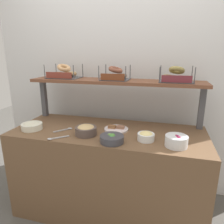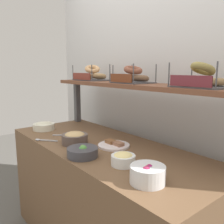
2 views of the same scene
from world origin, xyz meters
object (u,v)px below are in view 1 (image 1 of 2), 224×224
serving_spoon_near_plate (55,138)px  bagel_basket_everything (176,77)px  bowl_veggie_mix (112,139)px  bowl_egg_salad (146,136)px  bowl_hummus (86,130)px  bagel_basket_sesame (64,73)px  bowl_beet_salad (176,141)px  serving_plate_white (116,129)px  serving_spoon_by_edge (66,129)px  bagel_basket_cinnamon_raisin (115,75)px  bowl_potato_salad (32,126)px

serving_spoon_near_plate → bagel_basket_everything: size_ratio=0.49×
bowl_veggie_mix → bagel_basket_everything: (0.47, 0.51, 0.45)m
bowl_egg_salad → bowl_hummus: bearing=-178.7°
bowl_veggie_mix → bagel_basket_sesame: size_ratio=0.58×
bowl_beet_salad → serving_plate_white: bowl_beet_salad is taller
bowl_veggie_mix → bowl_hummus: size_ratio=1.02×
serving_plate_white → serving_spoon_by_edge: 0.46m
bowl_egg_salad → bowl_veggie_mix: bowl_egg_salad is taller
serving_spoon_near_plate → bagel_basket_cinnamon_raisin: (0.37, 0.57, 0.47)m
bowl_beet_salad → bowl_veggie_mix: 0.49m
serving_spoon_near_plate → serving_spoon_by_edge: bearing=91.4°
bowl_egg_salad → serving_spoon_near_plate: size_ratio=0.93×
bowl_hummus → bagel_basket_sesame: size_ratio=0.57×
bowl_beet_salad → serving_plate_white: size_ratio=0.77×
bowl_egg_salad → serving_spoon_by_edge: bowl_egg_salad is taller
bowl_beet_salad → bagel_basket_sesame: bagel_basket_sesame is taller
bowl_egg_salad → serving_plate_white: bearing=149.6°
bagel_basket_sesame → bowl_egg_salad: bearing=-24.6°
bagel_basket_sesame → serving_plate_white: bearing=-21.7°
serving_spoon_by_edge → bagel_basket_cinnamon_raisin: size_ratio=0.53×
bowl_veggie_mix → bowl_hummus: bearing=159.7°
bowl_potato_salad → bagel_basket_cinnamon_raisin: 0.92m
bowl_beet_salad → bowl_potato_salad: (-1.28, 0.04, -0.01)m
bowl_beet_salad → serving_spoon_near_plate: 0.97m
bowl_veggie_mix → serving_spoon_near_plate: (-0.47, -0.06, -0.02)m
bowl_hummus → serving_spoon_by_edge: (-0.22, 0.06, -0.04)m
serving_spoon_near_plate → bagel_basket_everything: 1.19m
bagel_basket_cinnamon_raisin → bowl_potato_salad: bearing=-148.4°
bowl_hummus → serving_spoon_near_plate: bearing=-144.3°
bagel_basket_sesame → bowl_beet_salad: bearing=-22.3°
bowl_beet_salad → bowl_potato_salad: 1.28m
serving_plate_white → bowl_veggie_mix: bearing=-83.5°
bowl_veggie_mix → bagel_basket_sesame: 0.95m
serving_spoon_by_edge → bowl_egg_salad: bearing=-3.5°
serving_plate_white → serving_spoon_by_edge: serving_plate_white is taller
serving_plate_white → serving_spoon_near_plate: serving_plate_white is taller
serving_plate_white → serving_spoon_by_edge: bearing=-164.4°
bowl_egg_salad → bowl_potato_salad: size_ratio=0.72×
bagel_basket_sesame → bagel_basket_cinnamon_raisin: bearing=-1.4°
serving_plate_white → bowl_hummus: bearing=-141.3°
bowl_hummus → bowl_egg_salad: bearing=1.3°
serving_spoon_by_edge → bagel_basket_everything: (0.94, 0.36, 0.47)m
bowl_veggie_mix → serving_plate_white: 0.28m
bowl_beet_salad → serving_plate_white: bearing=156.9°
serving_spoon_near_plate → serving_spoon_by_edge: 0.21m
bowl_veggie_mix → serving_spoon_by_edge: 0.50m
bowl_veggie_mix → bowl_potato_salad: (-0.79, 0.09, 0.00)m
serving_spoon_near_plate → bagel_basket_sesame: size_ratio=0.45×
bowl_beet_salad → bowl_hummus: (-0.75, 0.04, -0.00)m
serving_spoon_near_plate → serving_spoon_by_edge: same height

